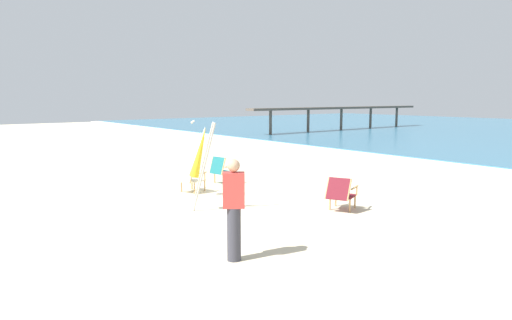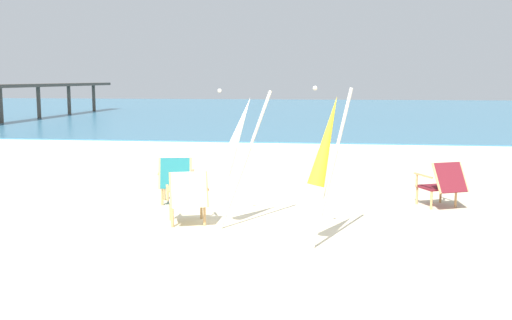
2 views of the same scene
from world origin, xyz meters
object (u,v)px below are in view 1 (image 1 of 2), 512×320
object	(u,v)px
beach_chair_back_right	(189,177)
umbrella_furled_yellow	(200,153)
beach_chair_mid_center	(222,169)
person_near_chairs	(234,209)
umbrella_furled_white	(200,147)
beach_chair_back_left	(341,193)

from	to	relation	value
beach_chair_back_right	umbrella_furled_yellow	world-z (taller)	umbrella_furled_yellow
beach_chair_mid_center	person_near_chairs	world-z (taller)	person_near_chairs
beach_chair_back_right	person_near_chairs	bearing A→B (deg)	-22.08
umbrella_furled_white	beach_chair_back_left	bearing A→B (deg)	29.80
beach_chair_back_left	person_near_chairs	size ratio (longest dim) A/B	0.57
beach_chair_mid_center	umbrella_furled_white	xyz separation A→B (m)	(1.32, -1.51, 0.88)
beach_chair_mid_center	umbrella_furled_yellow	world-z (taller)	umbrella_furled_yellow
beach_chair_back_right	person_near_chairs	size ratio (longest dim) A/B	0.51
beach_chair_back_left	umbrella_furled_yellow	distance (m)	3.32
umbrella_furled_white	person_near_chairs	bearing A→B (deg)	-24.61
umbrella_furled_yellow	person_near_chairs	distance (m)	3.30
umbrella_furled_yellow	person_near_chairs	bearing A→B (deg)	-21.63
beach_chair_back_left	umbrella_furled_white	world-z (taller)	umbrella_furled_white
beach_chair_back_left	umbrella_furled_white	bearing A→B (deg)	-150.20
umbrella_furled_white	umbrella_furled_yellow	xyz separation A→B (m)	(1.27, -0.77, 0.03)
umbrella_furled_white	person_near_chairs	xyz separation A→B (m)	(4.31, -1.97, -0.47)
beach_chair_back_left	umbrella_furled_yellow	world-z (taller)	umbrella_furled_yellow
beach_chair_back_left	beach_chair_mid_center	xyz separation A→B (m)	(-4.47, -0.30, 0.01)
umbrella_furled_yellow	beach_chair_back_left	bearing A→B (deg)	53.83
person_near_chairs	beach_chair_back_right	bearing A→B (deg)	157.92
beach_chair_back_right	beach_chair_back_left	world-z (taller)	beach_chair_back_right
beach_chair_back_left	person_near_chairs	distance (m)	3.97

